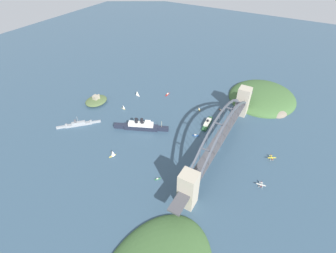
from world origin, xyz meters
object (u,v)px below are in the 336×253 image
Objects in this scene: harbor_arch_bridge at (221,136)px; naval_cruiser at (78,124)px; seaplane_second_in_formation at (261,185)px; small_boat_0 at (196,135)px; small_boat_6 at (124,107)px; ocean_liner at (141,126)px; channel_marker_buoy at (207,137)px; small_boat_1 at (167,94)px; small_boat_2 at (158,179)px; small_boat_7 at (199,109)px; fort_island_mid_harbor at (96,101)px; small_boat_5 at (113,153)px; small_boat_3 at (137,93)px; harbor_ferry_steamer at (207,123)px; seaplane_taxiing_near_bridge at (272,158)px; small_boat_4 at (221,110)px.

naval_cruiser is (-57.13, 203.75, -22.48)m from harbor_arch_bridge.
small_boat_0 is at bearing 67.56° from seaplane_second_in_formation.
small_boat_6 reaches higher than small_boat_0.
harbor_arch_bridge reaches higher than small_boat_6.
seaplane_second_in_formation is (-16.20, -180.99, -3.85)m from ocean_liner.
channel_marker_buoy is (31.09, -92.78, -4.41)m from ocean_liner.
small_boat_6 is at bearing -25.41° from naval_cruiser.
small_boat_6 reaches higher than small_boat_1.
small_boat_2 is at bearing 176.57° from small_boat_0.
harbor_arch_bridge is at bearing -104.34° from small_boat_0.
small_boat_7 is at bearing -31.38° from ocean_liner.
small_boat_6 is at bearing 89.32° from small_boat_0.
seaplane_second_in_formation is (-36.79, -288.34, -2.21)m from fort_island_mid_harbor.
naval_cruiser is 76.09m from small_boat_6.
seaplane_second_in_formation is 239.62m from small_boat_6.
fort_island_mid_harbor is at bearing 91.86° from small_boat_0.
small_boat_5 is at bearing 135.87° from channel_marker_buoy.
channel_marker_buoy is (-72.59, -107.22, 0.32)m from small_boat_1.
small_boat_2 is 194.03m from small_boat_3.
small_boat_6 is at bearing 103.03° from harbor_ferry_steamer.
small_boat_1 is 70.39m from small_boat_7.
seaplane_second_in_formation is (-32.77, -64.38, -23.50)m from harbor_arch_bridge.
channel_marker_buoy is at bearing -87.00° from fort_island_mid_harbor.
naval_cruiser is at bearing -161.71° from fort_island_mid_harbor.
small_boat_6 is at bearing -173.37° from small_boat_3.
small_boat_7 is 69.69m from channel_marker_buoy.
small_boat_2 is 71.75m from small_boat_5.
naval_cruiser is at bearing 132.52° from small_boat_7.
seaplane_taxiing_near_bridge is at bearing -86.08° from small_boat_0.
small_boat_3 reaches higher than small_boat_2.
small_boat_2 is 2.45× the size of channel_marker_buoy.
seaplane_taxiing_near_bridge reaches higher than small_boat_1.
harbor_arch_bridge is 32.50× the size of small_boat_7.
small_boat_2 is (-52.01, 109.28, -1.01)m from seaplane_second_in_formation.
small_boat_7 is at bearing -101.80° from small_boat_1.
harbor_arch_bridge is at bearing -91.03° from fort_island_mid_harbor.
ocean_liner is 28.13× the size of channel_marker_buoy.
ocean_liner is 61.35m from small_boat_6.
small_boat_2 is at bearing 152.09° from harbor_arch_bridge.
small_boat_0 is at bearing -88.14° from fort_island_mid_harbor.
naval_cruiser is 177.71m from small_boat_0.
small_boat_6 is (92.52, 54.65, -0.97)m from small_boat_5.
fort_island_mid_harbor is at bearing 18.29° from naval_cruiser.
small_boat_5 is (-90.94, 77.22, 3.74)m from small_boat_0.
small_boat_0 is (10.02, 39.22, -24.32)m from harbor_arch_bridge.
small_boat_5 reaches higher than small_boat_3.
fort_island_mid_harbor is at bearing 92.61° from seaplane_taxiing_near_bridge.
channel_marker_buoy is at bearing -44.13° from small_boat_5.
small_boat_4 reaches higher than small_boat_2.
small_boat_4 is at bearing -78.41° from small_boat_3.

